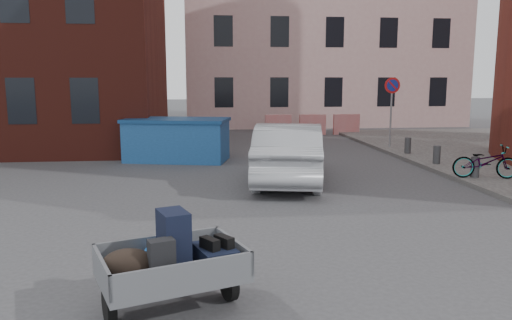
{
  "coord_description": "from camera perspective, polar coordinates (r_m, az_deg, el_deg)",
  "views": [
    {
      "loc": [
        -1.2,
        -8.92,
        2.7
      ],
      "look_at": [
        -0.13,
        0.88,
        1.1
      ],
      "focal_mm": 35.0,
      "sensor_mm": 36.0,
      "label": 1
    }
  ],
  "objects": [
    {
      "name": "barriers",
      "position": [
        24.62,
        6.5,
        4.03
      ],
      "size": [
        4.7,
        0.18,
        1.0
      ],
      "color": "red",
      "rests_on": "ground"
    },
    {
      "name": "building_pink",
      "position": [
        32.04,
        7.15,
        16.86
      ],
      "size": [
        16.0,
        8.0,
        14.0
      ],
      "primitive_type": "cube",
      "color": "#C59997",
      "rests_on": "ground"
    },
    {
      "name": "bollards",
      "position": [
        14.46,
        23.76,
        -0.74
      ],
      "size": [
        0.22,
        9.02,
        0.55
      ],
      "color": "#3A3A3D",
      "rests_on": "sidewalk"
    },
    {
      "name": "bicycle",
      "position": [
        14.42,
        24.75,
        -0.18
      ],
      "size": [
        1.75,
        0.96,
        0.87
      ],
      "primitive_type": "imported",
      "rotation": [
        0.0,
        0.0,
        1.33
      ],
      "color": "black",
      "rests_on": "sidewalk"
    },
    {
      "name": "dumpster",
      "position": [
        16.85,
        -9.02,
        2.33
      ],
      "size": [
        3.68,
        2.46,
        1.41
      ],
      "rotation": [
        0.0,
        0.0,
        -0.23
      ],
      "color": "#1F5396",
      "rests_on": "ground"
    },
    {
      "name": "silver_car",
      "position": [
        13.2,
        3.71,
        0.85
      ],
      "size": [
        2.54,
        4.98,
        1.57
      ],
      "primitive_type": "imported",
      "rotation": [
        0.0,
        0.0,
        2.95
      ],
      "color": "#9C9DA3",
      "rests_on": "ground"
    },
    {
      "name": "ground",
      "position": [
        9.4,
        1.39,
        -7.48
      ],
      "size": [
        120.0,
        120.0,
        0.0
      ],
      "primitive_type": "plane",
      "color": "#38383A",
      "rests_on": "ground"
    },
    {
      "name": "trailer",
      "position": [
        5.97,
        -9.75,
        -11.45
      ],
      "size": [
        1.88,
        1.98,
        1.2
      ],
      "rotation": [
        0.0,
        0.0,
        0.35
      ],
      "color": "black",
      "rests_on": "ground"
    },
    {
      "name": "no_parking_sign",
      "position": [
        19.78,
        15.26,
        6.91
      ],
      "size": [
        0.6,
        0.09,
        2.65
      ],
      "color": "gray",
      "rests_on": "sidewalk"
    }
  ]
}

